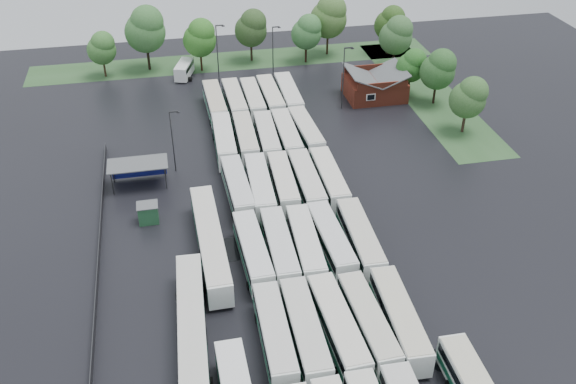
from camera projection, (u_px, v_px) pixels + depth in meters
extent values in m
plane|color=black|center=(292.00, 267.00, 75.29)|extent=(160.00, 160.00, 0.00)
cube|color=maroon|center=(375.00, 88.00, 113.38)|extent=(10.00, 8.00, 3.40)
cube|color=#4C4F51|center=(362.00, 76.00, 111.53)|extent=(5.07, 8.60, 2.19)
cube|color=#4C4F51|center=(389.00, 73.00, 112.37)|extent=(5.07, 8.60, 2.19)
cube|color=maroon|center=(383.00, 86.00, 108.90)|extent=(9.00, 0.20, 1.20)
cube|color=silver|center=(371.00, 97.00, 109.57)|extent=(1.60, 0.12, 1.20)
cylinder|color=#2D2D30|center=(112.00, 184.00, 87.19)|extent=(0.16, 0.16, 3.40)
cylinder|color=#2D2D30|center=(166.00, 178.00, 88.41)|extent=(0.16, 0.16, 3.40)
cylinder|color=#2D2D30|center=(113.00, 172.00, 89.81)|extent=(0.16, 0.16, 3.40)
cylinder|color=#2D2D30|center=(165.00, 166.00, 91.02)|extent=(0.16, 0.16, 3.40)
cube|color=#4C4F51|center=(137.00, 164.00, 88.12)|extent=(8.20, 4.20, 0.15)
cube|color=navy|center=(139.00, 169.00, 90.72)|extent=(7.60, 0.08, 2.60)
cube|color=#1D4D2C|center=(148.00, 213.00, 82.17)|extent=(2.50, 2.00, 2.50)
cube|color=#4C4F51|center=(147.00, 205.00, 81.44)|extent=(2.70, 2.20, 0.12)
cube|color=#2A4E27|center=(235.00, 61.00, 128.59)|extent=(80.00, 10.00, 0.01)
cube|color=#2A4E27|center=(427.00, 92.00, 116.00)|extent=(10.00, 50.00, 0.01)
cube|color=#2D2D30|center=(100.00, 245.00, 77.75)|extent=(0.10, 50.00, 1.20)
cube|color=white|center=(275.00, 335.00, 63.55)|extent=(2.87, 12.69, 2.90)
cube|color=black|center=(275.00, 331.00, 63.23)|extent=(2.92, 12.19, 0.93)
cube|color=#0C5A39|center=(275.00, 340.00, 63.90)|extent=(2.91, 12.44, 0.64)
cube|color=beige|center=(274.00, 324.00, 62.72)|extent=(2.75, 12.31, 0.13)
cylinder|color=black|center=(283.00, 377.00, 61.04)|extent=(2.69, 1.01, 1.01)
cylinder|color=black|center=(268.00, 317.00, 67.65)|extent=(2.69, 1.01, 1.01)
cube|color=white|center=(305.00, 332.00, 63.83)|extent=(2.89, 13.14, 3.00)
cube|color=black|center=(305.00, 328.00, 63.50)|extent=(2.95, 12.62, 0.96)
cube|color=#045A38|center=(305.00, 337.00, 64.20)|extent=(2.95, 12.88, 0.66)
cube|color=beige|center=(305.00, 321.00, 62.97)|extent=(2.78, 12.75, 0.13)
cylinder|color=black|center=(315.00, 375.00, 61.23)|extent=(2.79, 1.05, 1.05)
cylinder|color=black|center=(296.00, 314.00, 68.09)|extent=(2.79, 1.05, 1.05)
cube|color=white|center=(338.00, 327.00, 64.34)|extent=(3.31, 13.33, 3.03)
cube|color=black|center=(338.00, 323.00, 64.01)|extent=(3.35, 12.80, 0.97)
cube|color=#14563B|center=(337.00, 332.00, 64.71)|extent=(3.35, 13.06, 0.67)
cube|color=beige|center=(338.00, 316.00, 63.48)|extent=(3.18, 12.93, 0.13)
cylinder|color=black|center=(349.00, 370.00, 61.72)|extent=(2.81, 1.06, 1.06)
cylinder|color=black|center=(327.00, 309.00, 68.64)|extent=(2.81, 1.06, 1.06)
cube|color=white|center=(368.00, 323.00, 64.93)|extent=(3.06, 12.76, 2.91)
cube|color=black|center=(368.00, 319.00, 64.61)|extent=(3.11, 12.26, 0.93)
cube|color=#14553A|center=(368.00, 328.00, 65.29)|extent=(3.11, 12.51, 0.64)
cube|color=beige|center=(369.00, 312.00, 64.10)|extent=(2.95, 12.38, 0.13)
cylinder|color=black|center=(380.00, 363.00, 62.42)|extent=(2.69, 1.01, 1.01)
cylinder|color=black|center=(356.00, 306.00, 69.05)|extent=(2.69, 1.01, 1.01)
cube|color=white|center=(399.00, 319.00, 65.31)|extent=(3.29, 13.23, 3.01)
cube|color=black|center=(400.00, 315.00, 64.98)|extent=(3.34, 12.71, 0.96)
cube|color=#094F2F|center=(399.00, 324.00, 65.68)|extent=(3.34, 12.97, 0.66)
cube|color=beige|center=(401.00, 308.00, 64.46)|extent=(3.17, 12.84, 0.13)
cylinder|color=black|center=(412.00, 360.00, 62.71)|extent=(2.79, 1.05, 1.05)
cylinder|color=black|center=(385.00, 302.00, 69.58)|extent=(2.79, 1.05, 1.05)
cube|color=white|center=(253.00, 252.00, 74.51)|extent=(3.04, 12.87, 2.93)
cube|color=black|center=(253.00, 248.00, 74.19)|extent=(3.09, 12.36, 0.94)
cube|color=#08583B|center=(253.00, 256.00, 74.87)|extent=(3.09, 12.62, 0.65)
cube|color=silver|center=(252.00, 241.00, 73.68)|extent=(2.93, 12.49, 0.13)
cylinder|color=black|center=(259.00, 284.00, 71.97)|extent=(2.72, 1.02, 1.02)
cylinder|color=black|center=(248.00, 241.00, 78.67)|extent=(2.72, 1.02, 1.02)
cube|color=white|center=(279.00, 248.00, 75.03)|extent=(2.95, 12.97, 2.96)
cube|color=black|center=(279.00, 244.00, 74.70)|extent=(3.01, 12.45, 0.95)
cube|color=#095B35|center=(280.00, 253.00, 75.39)|extent=(3.00, 12.71, 0.65)
cube|color=silver|center=(279.00, 238.00, 74.18)|extent=(2.84, 12.58, 0.13)
cylinder|color=black|center=(287.00, 281.00, 72.46)|extent=(2.74, 1.03, 1.03)
cylinder|color=black|center=(273.00, 237.00, 79.22)|extent=(2.74, 1.03, 1.03)
cube|color=white|center=(306.00, 246.00, 75.47)|extent=(3.27, 12.99, 2.95)
cube|color=black|center=(306.00, 242.00, 75.14)|extent=(3.31, 12.48, 0.94)
cube|color=#04502D|center=(305.00, 250.00, 75.83)|extent=(3.31, 12.74, 0.65)
cube|color=silver|center=(306.00, 235.00, 74.63)|extent=(3.14, 12.60, 0.13)
cylinder|color=black|center=(313.00, 278.00, 72.91)|extent=(2.74, 1.03, 1.03)
cylinder|color=black|center=(298.00, 235.00, 79.65)|extent=(2.74, 1.03, 1.03)
cube|color=white|center=(331.00, 241.00, 76.23)|extent=(3.10, 12.86, 2.93)
cube|color=black|center=(331.00, 237.00, 75.90)|extent=(3.14, 12.35, 0.94)
cube|color=#0A5539|center=(331.00, 245.00, 76.58)|extent=(3.14, 12.61, 0.64)
cube|color=silver|center=(332.00, 231.00, 75.39)|extent=(2.98, 12.48, 0.13)
cylinder|color=black|center=(340.00, 272.00, 73.69)|extent=(2.72, 1.02, 1.02)
cylinder|color=black|center=(322.00, 231.00, 80.38)|extent=(2.72, 1.02, 1.02)
cube|color=white|center=(360.00, 239.00, 76.41)|extent=(3.17, 13.29, 3.03)
cube|color=black|center=(360.00, 235.00, 76.07)|extent=(3.22, 12.76, 0.97)
cube|color=#155136|center=(360.00, 244.00, 76.77)|extent=(3.22, 13.03, 0.67)
cube|color=beige|center=(361.00, 229.00, 75.54)|extent=(3.05, 12.89, 0.13)
cylinder|color=black|center=(370.00, 272.00, 73.79)|extent=(2.81, 1.06, 1.06)
cylinder|color=black|center=(349.00, 229.00, 80.70)|extent=(2.81, 1.06, 1.06)
cube|color=white|center=(237.00, 189.00, 85.70)|extent=(3.01, 13.00, 2.96)
cube|color=black|center=(237.00, 185.00, 85.37)|extent=(3.06, 12.48, 0.95)
cube|color=#144C36|center=(238.00, 193.00, 86.06)|extent=(3.06, 12.74, 0.65)
cube|color=silver|center=(237.00, 179.00, 84.85)|extent=(2.89, 12.61, 0.13)
cylinder|color=black|center=(242.00, 215.00, 83.13)|extent=(2.75, 1.03, 1.03)
cylinder|color=black|center=(234.00, 182.00, 89.90)|extent=(2.75, 1.03, 1.03)
cube|color=white|center=(260.00, 187.00, 85.91)|extent=(3.27, 13.33, 3.03)
cube|color=black|center=(260.00, 183.00, 85.58)|extent=(3.32, 12.80, 0.97)
cube|color=#0F4B36|center=(260.00, 191.00, 86.28)|extent=(3.32, 13.07, 0.67)
cube|color=silver|center=(260.00, 177.00, 85.05)|extent=(3.15, 12.93, 0.13)
cylinder|color=black|center=(266.00, 214.00, 83.29)|extent=(2.81, 1.06, 1.06)
cylinder|color=black|center=(255.00, 180.00, 90.21)|extent=(2.81, 1.06, 1.06)
cube|color=white|center=(283.00, 183.00, 86.87)|extent=(3.15, 12.74, 2.90)
cube|color=black|center=(283.00, 180.00, 86.55)|extent=(3.19, 12.24, 0.93)
cube|color=#135236|center=(283.00, 187.00, 87.22)|extent=(3.19, 12.49, 0.64)
cube|color=beige|center=(283.00, 174.00, 86.04)|extent=(3.03, 12.36, 0.13)
cylinder|color=black|center=(289.00, 209.00, 84.36)|extent=(2.69, 1.01, 1.01)
cylinder|color=black|center=(278.00, 177.00, 90.98)|extent=(2.69, 1.01, 1.01)
cube|color=white|center=(307.00, 182.00, 86.99)|extent=(2.91, 13.16, 3.01)
cube|color=black|center=(307.00, 178.00, 86.66)|extent=(2.97, 12.63, 0.96)
cube|color=#074C31|center=(307.00, 186.00, 87.36)|extent=(2.96, 12.89, 0.66)
cube|color=beige|center=(307.00, 172.00, 86.14)|extent=(2.79, 12.76, 0.13)
cylinder|color=black|center=(314.00, 209.00, 84.39)|extent=(2.79, 1.05, 1.05)
cylinder|color=black|center=(300.00, 176.00, 91.25)|extent=(2.79, 1.05, 1.05)
cube|color=white|center=(329.00, 179.00, 87.61)|extent=(2.90, 13.04, 2.98)
cube|color=black|center=(329.00, 176.00, 87.28)|extent=(2.96, 12.53, 0.95)
cube|color=#104931|center=(329.00, 183.00, 87.97)|extent=(2.95, 12.79, 0.66)
cube|color=silver|center=(329.00, 170.00, 86.76)|extent=(2.79, 12.65, 0.13)
cylinder|color=black|center=(337.00, 205.00, 85.03)|extent=(2.76, 1.04, 1.04)
cylinder|color=black|center=(321.00, 173.00, 91.83)|extent=(2.76, 1.04, 1.04)
cube|color=white|center=(224.00, 141.00, 96.69)|extent=(3.21, 13.30, 3.03)
cube|color=black|center=(224.00, 137.00, 96.35)|extent=(3.26, 12.78, 0.97)
cube|color=#104A33|center=(224.00, 145.00, 97.05)|extent=(3.25, 13.04, 0.67)
cube|color=silver|center=(224.00, 132.00, 95.82)|extent=(3.08, 12.90, 0.13)
cylinder|color=black|center=(228.00, 163.00, 94.06)|extent=(2.81, 1.06, 1.06)
cylinder|color=black|center=(222.00, 136.00, 100.98)|extent=(2.81, 1.06, 1.06)
cube|color=white|center=(246.00, 138.00, 97.43)|extent=(3.02, 12.86, 2.93)
cube|color=black|center=(245.00, 135.00, 97.11)|extent=(3.07, 12.35, 0.94)
cube|color=#06532F|center=(246.00, 142.00, 97.79)|extent=(3.07, 12.60, 0.64)
cube|color=beige|center=(245.00, 130.00, 96.59)|extent=(2.91, 12.47, 0.13)
cylinder|color=black|center=(250.00, 160.00, 94.89)|extent=(2.72, 1.02, 1.02)
cylinder|color=black|center=(242.00, 134.00, 101.58)|extent=(2.72, 1.02, 1.02)
cube|color=white|center=(267.00, 138.00, 97.59)|extent=(3.19, 12.82, 2.91)
cube|color=black|center=(267.00, 135.00, 97.27)|extent=(3.24, 12.31, 0.93)
cube|color=#094D31|center=(267.00, 142.00, 97.94)|extent=(3.24, 12.57, 0.64)
cube|color=beige|center=(267.00, 129.00, 96.76)|extent=(3.07, 12.43, 0.13)
cylinder|color=black|center=(272.00, 159.00, 95.06)|extent=(2.70, 1.02, 1.02)
cylinder|color=black|center=(263.00, 134.00, 101.72)|extent=(2.70, 1.02, 1.02)
cube|color=white|center=(287.00, 136.00, 98.08)|extent=(2.88, 12.99, 2.97)
cube|color=black|center=(287.00, 132.00, 97.75)|extent=(2.94, 12.47, 0.95)
cube|color=#11583A|center=(287.00, 140.00, 98.44)|extent=(2.93, 12.73, 0.65)
cube|color=silver|center=(287.00, 127.00, 97.23)|extent=(2.77, 12.60, 0.13)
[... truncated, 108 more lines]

